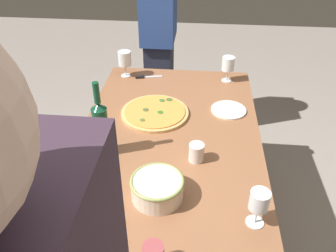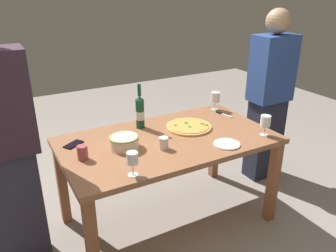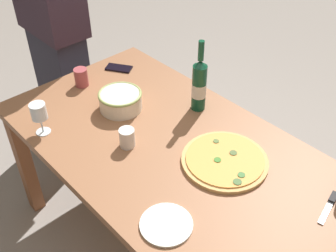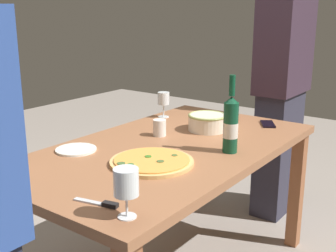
{
  "view_description": "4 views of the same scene",
  "coord_description": "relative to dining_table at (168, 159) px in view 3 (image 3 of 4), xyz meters",
  "views": [
    {
      "loc": [
        -1.31,
        -0.13,
        1.77
      ],
      "look_at": [
        0.0,
        0.0,
        0.85
      ],
      "focal_mm": 37.0,
      "sensor_mm": 36.0,
      "label": 1
    },
    {
      "loc": [
        -1.12,
        -2.03,
        1.83
      ],
      "look_at": [
        0.0,
        0.0,
        0.85
      ],
      "focal_mm": 36.33,
      "sensor_mm": 36.0,
      "label": 2
    },
    {
      "loc": [
        0.99,
        -0.91,
        1.94
      ],
      "look_at": [
        0.0,
        0.0,
        0.85
      ],
      "focal_mm": 43.39,
      "sensor_mm": 36.0,
      "label": 3
    },
    {
      "loc": [
        1.63,
        1.21,
        1.4
      ],
      "look_at": [
        0.0,
        0.0,
        0.85
      ],
      "focal_mm": 46.58,
      "sensor_mm": 36.0,
      "label": 4
    }
  ],
  "objects": [
    {
      "name": "serving_bowl",
      "position": [
        -0.35,
        0.01,
        0.14
      ],
      "size": [
        0.21,
        0.21,
        0.09
      ],
      "color": "#EEE4CB",
      "rests_on": "dining_table"
    },
    {
      "name": "dining_table",
      "position": [
        0.0,
        0.0,
        0.0
      ],
      "size": [
        1.6,
        0.9,
        0.75
      ],
      "color": "#97613F",
      "rests_on": "ground"
    },
    {
      "name": "pizza_knife",
      "position": [
        0.67,
        0.21,
        0.1
      ],
      "size": [
        0.06,
        0.17,
        0.02
      ],
      "color": "silver",
      "rests_on": "dining_table"
    },
    {
      "name": "pizza",
      "position": [
        0.25,
        0.1,
        0.1
      ],
      "size": [
        0.36,
        0.36,
        0.02
      ],
      "color": "#DFAD66",
      "rests_on": "dining_table"
    },
    {
      "name": "side_plate",
      "position": [
        0.32,
        -0.3,
        0.1
      ],
      "size": [
        0.19,
        0.19,
        0.01
      ],
      "primitive_type": "cylinder",
      "color": "white",
      "rests_on": "dining_table"
    },
    {
      "name": "cup_amber",
      "position": [
        -0.65,
        -0.02,
        0.14
      ],
      "size": [
        0.07,
        0.07,
        0.1
      ],
      "primitive_type": "cylinder",
      "color": "#AB494D",
      "rests_on": "dining_table"
    },
    {
      "name": "cup_ceramic",
      "position": [
        -0.11,
        -0.14,
        0.14
      ],
      "size": [
        0.07,
        0.07,
        0.09
      ],
      "primitive_type": "cylinder",
      "color": "white",
      "rests_on": "dining_table"
    },
    {
      "name": "cell_phone",
      "position": [
        -0.65,
        0.23,
        0.1
      ],
      "size": [
        0.16,
        0.14,
        0.01
      ],
      "primitive_type": "cube",
      "rotation": [
        0.0,
        0.0,
        2.14
      ],
      "color": "black",
      "rests_on": "dining_table"
    },
    {
      "name": "wine_glass_by_bottle",
      "position": [
        -0.44,
        -0.36,
        0.2
      ],
      "size": [
        0.07,
        0.07,
        0.16
      ],
      "color": "white",
      "rests_on": "dining_table"
    },
    {
      "name": "wine_bottle",
      "position": [
        -0.1,
        0.29,
        0.23
      ],
      "size": [
        0.07,
        0.07,
        0.36
      ],
      "color": "#11462C",
      "rests_on": "dining_table"
    },
    {
      "name": "person_guest_left",
      "position": [
        -1.12,
        0.11,
        0.22
      ],
      "size": [
        0.45,
        0.24,
        1.73
      ],
      "rotation": [
        0.0,
        0.0,
        -0.1
      ],
      "color": "#2F2D3D",
      "rests_on": "ground"
    },
    {
      "name": "ground_plane",
      "position": [
        0.0,
        0.0,
        -0.66
      ],
      "size": [
        8.0,
        8.0,
        0.0
      ],
      "primitive_type": "plane",
      "color": "gray"
    }
  ]
}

